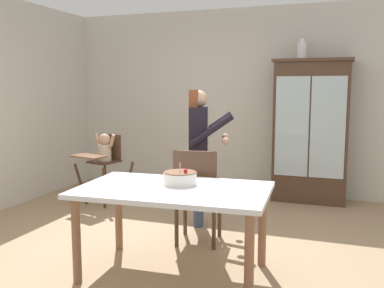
{
  "coord_description": "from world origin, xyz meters",
  "views": [
    {
      "loc": [
        1.48,
        -3.6,
        1.55
      ],
      "look_at": [
        -0.06,
        0.7,
        0.95
      ],
      "focal_mm": 39.94,
      "sensor_mm": 36.0,
      "label": 1
    }
  ],
  "objects_px": {
    "china_cabinet": "(311,131)",
    "ceramic_vase": "(302,50)",
    "high_chair_with_toddler": "(104,155)",
    "dining_table": "(174,198)",
    "dining_chair_far_side": "(197,190)",
    "adult_person": "(199,140)",
    "birthday_cake": "(180,178)"
  },
  "relations": [
    {
      "from": "high_chair_with_toddler",
      "to": "dining_table",
      "type": "distance_m",
      "value": 2.44
    },
    {
      "from": "high_chair_with_toddler",
      "to": "dining_table",
      "type": "relative_size",
      "value": 0.59
    },
    {
      "from": "high_chair_with_toddler",
      "to": "birthday_cake",
      "type": "relative_size",
      "value": 3.39
    },
    {
      "from": "adult_person",
      "to": "birthday_cake",
      "type": "bearing_deg",
      "value": 174.83
    },
    {
      "from": "china_cabinet",
      "to": "birthday_cake",
      "type": "bearing_deg",
      "value": -108.09
    },
    {
      "from": "adult_person",
      "to": "dining_table",
      "type": "height_order",
      "value": "adult_person"
    },
    {
      "from": "china_cabinet",
      "to": "dining_table",
      "type": "distance_m",
      "value": 2.94
    },
    {
      "from": "ceramic_vase",
      "to": "adult_person",
      "type": "bearing_deg",
      "value": -122.53
    },
    {
      "from": "china_cabinet",
      "to": "ceramic_vase",
      "type": "bearing_deg",
      "value": 178.57
    },
    {
      "from": "china_cabinet",
      "to": "dining_chair_far_side",
      "type": "height_order",
      "value": "china_cabinet"
    },
    {
      "from": "ceramic_vase",
      "to": "adult_person",
      "type": "height_order",
      "value": "ceramic_vase"
    },
    {
      "from": "china_cabinet",
      "to": "high_chair_with_toddler",
      "type": "xyz_separation_m",
      "value": [
        -2.58,
        -1.05,
        -0.32
      ]
    },
    {
      "from": "china_cabinet",
      "to": "birthday_cake",
      "type": "height_order",
      "value": "china_cabinet"
    },
    {
      "from": "birthday_cake",
      "to": "dining_chair_far_side",
      "type": "bearing_deg",
      "value": 94.07
    },
    {
      "from": "adult_person",
      "to": "dining_table",
      "type": "distance_m",
      "value": 1.37
    },
    {
      "from": "birthday_cake",
      "to": "high_chair_with_toddler",
      "type": "bearing_deg",
      "value": 136.81
    },
    {
      "from": "birthday_cake",
      "to": "dining_chair_far_side",
      "type": "xyz_separation_m",
      "value": [
        -0.04,
        0.55,
        -0.24
      ]
    },
    {
      "from": "ceramic_vase",
      "to": "dining_chair_far_side",
      "type": "distance_m",
      "value": 2.7
    },
    {
      "from": "china_cabinet",
      "to": "adult_person",
      "type": "relative_size",
      "value": 1.26
    },
    {
      "from": "ceramic_vase",
      "to": "birthday_cake",
      "type": "relative_size",
      "value": 0.96
    },
    {
      "from": "china_cabinet",
      "to": "adult_person",
      "type": "distance_m",
      "value": 1.84
    },
    {
      "from": "ceramic_vase",
      "to": "high_chair_with_toddler",
      "type": "relative_size",
      "value": 0.28
    },
    {
      "from": "high_chair_with_toddler",
      "to": "dining_chair_far_side",
      "type": "relative_size",
      "value": 0.99
    },
    {
      "from": "adult_person",
      "to": "dining_table",
      "type": "xyz_separation_m",
      "value": [
        0.22,
        -1.31,
        -0.32
      ]
    },
    {
      "from": "high_chair_with_toddler",
      "to": "dining_chair_far_side",
      "type": "bearing_deg",
      "value": -17.31
    },
    {
      "from": "dining_table",
      "to": "dining_chair_far_side",
      "type": "distance_m",
      "value": 0.69
    },
    {
      "from": "china_cabinet",
      "to": "high_chair_with_toddler",
      "type": "distance_m",
      "value": 2.8
    },
    {
      "from": "dining_table",
      "to": "high_chair_with_toddler",
      "type": "bearing_deg",
      "value": 134.42
    },
    {
      "from": "ceramic_vase",
      "to": "adult_person",
      "type": "xyz_separation_m",
      "value": [
        -0.95,
        -1.48,
        -1.08
      ]
    },
    {
      "from": "birthday_cake",
      "to": "adult_person",
      "type": "bearing_deg",
      "value": 100.8
    },
    {
      "from": "china_cabinet",
      "to": "high_chair_with_toddler",
      "type": "height_order",
      "value": "china_cabinet"
    },
    {
      "from": "ceramic_vase",
      "to": "high_chair_with_toddler",
      "type": "bearing_deg",
      "value": -156.51
    }
  ]
}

